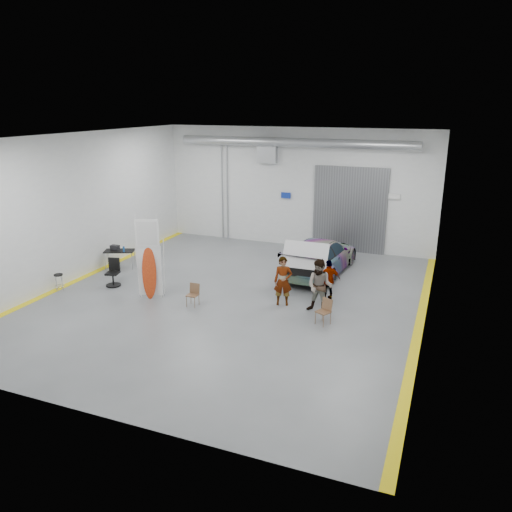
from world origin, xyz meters
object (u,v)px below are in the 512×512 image
at_px(person_c, 329,280).
at_px(folding_chair_far, 323,317).
at_px(person_b, 320,286).
at_px(office_chair, 114,274).
at_px(person_a, 283,281).
at_px(shop_stool, 59,283).
at_px(sedan_car, 320,256).
at_px(folding_chair_near, 193,299).
at_px(work_table, 118,250).
at_px(surfboard_display, 147,265).

xyz_separation_m(person_c, folding_chair_far, (0.37, -2.20, -0.51)).
height_order(person_b, person_c, person_b).
bearing_deg(office_chair, person_a, -9.25).
bearing_deg(shop_stool, person_b, 10.06).
bearing_deg(person_a, person_b, -23.08).
bearing_deg(folding_chair_far, sedan_car, 132.62).
bearing_deg(shop_stool, person_c, 16.74).
relative_size(folding_chair_near, work_table, 0.57).
bearing_deg(person_a, sedan_car, 68.55).
height_order(person_c, surfboard_display, surfboard_display).
bearing_deg(folding_chair_near, shop_stool, -173.88).
xyz_separation_m(sedan_car, person_b, (1.07, -4.19, 0.20)).
distance_m(person_a, office_chair, 7.06).
distance_m(person_c, folding_chair_near, 5.10).
height_order(person_c, shop_stool, person_c).
bearing_deg(work_table, folding_chair_near, -27.27).
relative_size(person_b, work_table, 1.33).
relative_size(person_a, person_c, 1.17).
bearing_deg(person_b, work_table, 173.97).
height_order(sedan_car, folding_chair_near, sedan_car).
distance_m(sedan_car, surfboard_display, 7.51).
xyz_separation_m(surfboard_display, office_chair, (-2.05, 0.62, -0.83)).
distance_m(person_a, folding_chair_far, 2.22).
height_order(surfboard_display, work_table, surfboard_display).
bearing_deg(surfboard_display, person_a, -4.95).
bearing_deg(person_c, office_chair, -21.05).
bearing_deg(person_a, surfboard_display, 177.54).
bearing_deg(surfboard_display, work_table, 122.37).
height_order(folding_chair_near, office_chair, office_chair).
bearing_deg(person_a, folding_chair_far, -48.30).
distance_m(folding_chair_near, shop_stool, 5.65).
xyz_separation_m(person_a, folding_chair_near, (-3.02, -1.33, -0.66)).
relative_size(surfboard_display, office_chair, 2.92).
bearing_deg(person_b, person_a, 176.39).
bearing_deg(person_c, folding_chair_far, 66.97).
height_order(folding_chair_near, work_table, work_table).
bearing_deg(person_c, shop_stool, -15.73).
height_order(person_a, person_b, person_b).
relative_size(sedan_car, surfboard_display, 1.63).
relative_size(person_b, folding_chair_near, 2.36).
height_order(person_b, shop_stool, person_b).
relative_size(sedan_car, folding_chair_near, 6.44).
bearing_deg(surfboard_display, office_chair, 144.02).
bearing_deg(sedan_car, surfboard_display, 48.66).
bearing_deg(person_c, person_a, 4.49).
distance_m(sedan_car, office_chair, 8.71).
distance_m(sedan_car, person_a, 4.05).
relative_size(surfboard_display, folding_chair_near, 3.95).
bearing_deg(folding_chair_far, surfboard_display, -152.11).
distance_m(person_c, surfboard_display, 6.84).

